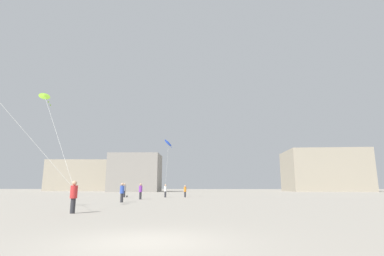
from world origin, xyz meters
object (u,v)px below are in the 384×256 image
(person_in_white, at_px, (165,190))
(kite_cobalt_diamond, at_px, (168,143))
(person_in_orange, at_px, (185,191))
(building_right_hall, at_px, (323,171))
(person_in_grey, at_px, (124,190))
(person_in_purple, at_px, (141,191))
(person_in_blue, at_px, (122,192))
(handbag_beside_flyer, at_px, (127,196))
(person_in_red, at_px, (74,195))
(kite_lime_diamond, at_px, (45,97))
(building_centre_hall, at_px, (136,173))
(building_left_hall, at_px, (96,176))

(person_in_white, distance_m, kite_cobalt_diamond, 6.30)
(person_in_orange, xyz_separation_m, building_right_hall, (36.77, 49.66, 5.08))
(person_in_grey, distance_m, person_in_purple, 7.24)
(person_in_grey, distance_m, person_in_blue, 12.94)
(person_in_grey, xyz_separation_m, building_right_hall, (44.92, 50.07, 4.94))
(person_in_white, bearing_deg, handbag_beside_flyer, -70.49)
(person_in_red, bearing_deg, kite_lime_diamond, -11.83)
(kite_cobalt_diamond, bearing_deg, building_centre_hall, 110.11)
(person_in_grey, xyz_separation_m, kite_lime_diamond, (0.23, -20.56, 6.50))
(person_in_red, relative_size, building_centre_hall, 0.13)
(person_in_blue, relative_size, kite_cobalt_diamond, 0.27)
(building_right_hall, bearing_deg, person_in_white, -128.00)
(person_in_red, distance_m, building_centre_hall, 65.15)
(person_in_grey, bearing_deg, person_in_red, 136.36)
(kite_cobalt_diamond, bearing_deg, person_in_purple, -113.41)
(person_in_orange, distance_m, building_centre_hall, 43.65)
(kite_cobalt_diamond, bearing_deg, building_right_hall, 52.65)
(building_centre_hall, bearing_deg, building_left_hall, 136.04)
(building_right_hall, height_order, handbag_beside_flyer, building_right_hall)
(person_in_grey, xyz_separation_m, person_in_orange, (8.16, 0.41, -0.14))
(person_in_orange, xyz_separation_m, person_in_white, (-2.56, -0.67, 0.07))
(person_in_red, bearing_deg, building_right_hall, -95.32)
(building_left_hall, bearing_deg, person_in_grey, -64.85)
(kite_cobalt_diamond, distance_m, building_right_hall, 64.15)
(person_in_grey, height_order, building_right_hall, building_right_hall)
(kite_lime_diamond, distance_m, building_left_hall, 82.89)
(person_in_purple, relative_size, person_in_orange, 1.12)
(person_in_orange, xyz_separation_m, building_left_hall, (-35.23, 57.24, 3.99))
(person_in_white, xyz_separation_m, kite_lime_diamond, (-5.37, -20.30, 6.57))
(person_in_blue, distance_m, kite_lime_diamond, 10.91)
(kite_lime_diamond, relative_size, building_centre_hall, 0.48)
(building_centre_hall, height_order, handbag_beside_flyer, building_centre_hall)
(person_in_red, relative_size, building_left_hall, 0.06)
(person_in_purple, distance_m, person_in_blue, 6.24)
(person_in_red, distance_m, building_left_hall, 86.92)
(person_in_grey, distance_m, building_centre_hall, 41.51)
(person_in_blue, bearing_deg, building_centre_hall, -134.33)
(person_in_grey, height_order, person_in_purple, person_in_grey)
(person_in_purple, bearing_deg, person_in_blue, 176.03)
(handbag_beside_flyer, bearing_deg, building_left_hall, 115.48)
(building_centre_hall, bearing_deg, person_in_blue, -76.59)
(person_in_purple, height_order, person_in_orange, person_in_purple)
(person_in_blue, bearing_deg, person_in_red, 35.69)
(person_in_grey, relative_size, kite_lime_diamond, 0.27)
(person_in_red, height_order, handbag_beside_flyer, person_in_red)
(person_in_purple, distance_m, building_left_hall, 71.02)
(person_in_grey, height_order, building_centre_hall, building_centre_hall)
(person_in_blue, xyz_separation_m, kite_lime_diamond, (-3.27, -8.10, 6.55))
(person_in_purple, bearing_deg, person_in_red, 179.42)
(person_in_purple, bearing_deg, kite_lime_diamond, 164.30)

